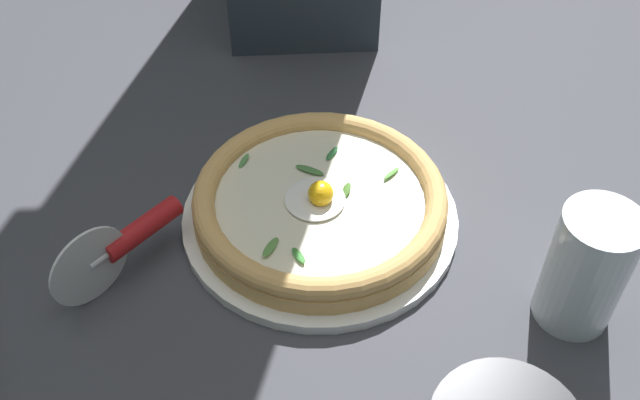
{
  "coord_description": "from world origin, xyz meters",
  "views": [
    {
      "loc": [
        0.58,
        -0.04,
        0.57
      ],
      "look_at": [
        0.05,
        0.02,
        0.03
      ],
      "focal_mm": 40.45,
      "sensor_mm": 36.0,
      "label": 1
    }
  ],
  "objects": [
    {
      "name": "pizza_plate",
      "position": [
        0.05,
        0.02,
        0.01
      ],
      "size": [
        0.3,
        0.3,
        0.01
      ],
      "primitive_type": "cylinder",
      "color": "white",
      "rests_on": "ground"
    },
    {
      "name": "ground_plane",
      "position": [
        0.0,
        0.0,
        -0.01
      ],
      "size": [
        2.4,
        2.4,
        0.03
      ],
      "primitive_type": "cube",
      "color": "#393A41",
      "rests_on": "ground"
    },
    {
      "name": "pizza_cutter",
      "position": [
        0.09,
        -0.18,
        0.04
      ],
      "size": [
        0.11,
        0.12,
        0.09
      ],
      "color": "silver",
      "rests_on": "ground"
    },
    {
      "name": "pizza",
      "position": [
        0.05,
        0.02,
        0.03
      ],
      "size": [
        0.27,
        0.27,
        0.05
      ],
      "color": "tan",
      "rests_on": "pizza_plate"
    },
    {
      "name": "drinking_glass",
      "position": [
        0.19,
        0.24,
        0.06
      ],
      "size": [
        0.07,
        0.07,
        0.13
      ],
      "color": "silver",
      "rests_on": "ground"
    }
  ]
}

